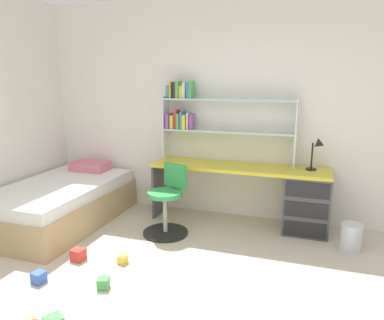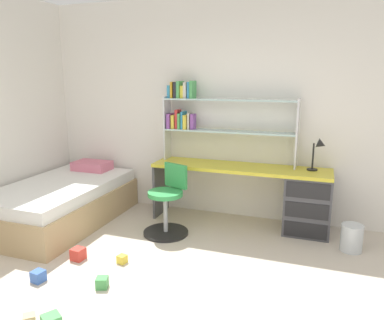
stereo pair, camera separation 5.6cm
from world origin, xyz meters
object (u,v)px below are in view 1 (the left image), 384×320
(toy_block_blue_4, at_px, (39,277))
(desk_lamp, at_px, (318,149))
(desk, at_px, (286,196))
(bookshelf_hutch, at_px, (206,114))
(waste_bin, at_px, (351,237))
(bed_platform, at_px, (60,203))
(toy_block_red_0, at_px, (78,255))
(swivel_chair, at_px, (167,207))
(toy_block_yellow_2, at_px, (123,260))
(toy_block_green_1, at_px, (103,283))

(toy_block_blue_4, bearing_deg, desk_lamp, 41.05)
(desk, distance_m, bookshelf_hutch, 1.39)
(desk_lamp, distance_m, waste_bin, 1.01)
(desk_lamp, bearing_deg, toy_block_blue_4, -138.95)
(bed_platform, xyz_separation_m, toy_block_blue_4, (0.72, -1.24, -0.20))
(desk, xyz_separation_m, toy_block_red_0, (-1.87, -1.46, -0.35))
(swivel_chair, relative_size, bed_platform, 0.42)
(bed_platform, relative_size, toy_block_red_0, 16.19)
(bed_platform, relative_size, toy_block_yellow_2, 23.88)
(toy_block_red_0, xyz_separation_m, toy_block_blue_4, (-0.08, -0.46, -0.01))
(toy_block_green_1, bearing_deg, waste_bin, 35.50)
(bookshelf_hutch, bearing_deg, swivel_chair, -109.62)
(waste_bin, xyz_separation_m, toy_block_blue_4, (-2.66, -1.58, -0.09))
(toy_block_yellow_2, bearing_deg, desk, 44.10)
(desk, distance_m, swivel_chair, 1.41)
(bookshelf_hutch, bearing_deg, toy_block_green_1, -99.51)
(bed_platform, distance_m, toy_block_red_0, 1.14)
(swivel_chair, xyz_separation_m, waste_bin, (1.99, 0.22, -0.18))
(toy_block_red_0, bearing_deg, toy_block_green_1, -35.41)
(desk_lamp, height_order, toy_block_green_1, desk_lamp)
(desk, relative_size, bookshelf_hutch, 1.28)
(waste_bin, xyz_separation_m, toy_block_red_0, (-2.57, -1.11, -0.08))
(bed_platform, bearing_deg, toy_block_blue_4, -59.93)
(bookshelf_hutch, xyz_separation_m, swivel_chair, (-0.25, -0.70, -1.01))
(desk, xyz_separation_m, toy_block_blue_4, (-1.96, -1.93, -0.36))
(desk, bearing_deg, toy_block_yellow_2, -135.90)
(toy_block_green_1, bearing_deg, desk_lamp, 48.12)
(toy_block_green_1, relative_size, toy_block_blue_4, 0.94)
(bookshelf_hutch, relative_size, bed_platform, 0.87)
(toy_block_yellow_2, bearing_deg, toy_block_green_1, -82.45)
(toy_block_green_1, bearing_deg, bookshelf_hutch, 80.49)
(desk_lamp, distance_m, toy_block_blue_4, 3.15)
(desk, height_order, bookshelf_hutch, bookshelf_hutch)
(swivel_chair, bearing_deg, waste_bin, 6.23)
(toy_block_red_0, height_order, toy_block_blue_4, toy_block_red_0)
(swivel_chair, distance_m, toy_block_red_0, 1.10)
(desk, bearing_deg, desk_lamp, 9.04)
(desk_lamp, relative_size, swivel_chair, 0.48)
(swivel_chair, xyz_separation_m, bed_platform, (-1.39, -0.12, -0.06))
(bookshelf_hutch, relative_size, toy_block_blue_4, 16.30)
(toy_block_red_0, xyz_separation_m, toy_block_green_1, (0.51, -0.36, -0.01))
(desk_lamp, distance_m, toy_block_green_1, 2.68)
(waste_bin, bearing_deg, desk_lamp, 134.01)
(toy_block_blue_4, bearing_deg, toy_block_red_0, 79.92)
(desk, distance_m, bed_platform, 2.77)
(bookshelf_hutch, xyz_separation_m, bed_platform, (-1.64, -0.82, -1.07))
(swivel_chair, bearing_deg, toy_block_blue_4, -116.13)
(desk_lamp, relative_size, toy_block_red_0, 3.26)
(toy_block_yellow_2, bearing_deg, waste_bin, 25.88)
(bookshelf_hutch, height_order, bed_platform, bookshelf_hutch)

